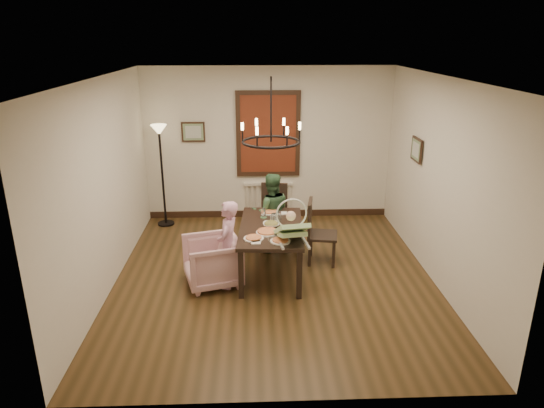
{
  "coord_description": "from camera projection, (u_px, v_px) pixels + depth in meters",
  "views": [
    {
      "loc": [
        -0.28,
        -6.23,
        3.3
      ],
      "look_at": [
        -0.02,
        0.2,
        1.05
      ],
      "focal_mm": 32.0,
      "sensor_mm": 36.0,
      "label": 1
    }
  ],
  "objects": [
    {
      "name": "drinking_glass",
      "position": [
        274.0,
        218.0,
        6.95
      ],
      "size": [
        0.08,
        0.08,
        0.15
      ],
      "primitive_type": "cylinder",
      "color": "silver",
      "rests_on": "dining_table"
    },
    {
      "name": "pizza_platter",
      "position": [
        267.0,
        232.0,
        6.62
      ],
      "size": [
        0.31,
        0.31,
        0.04
      ],
      "primitive_type": "cylinder",
      "color": "tan",
      "rests_on": "dining_table"
    },
    {
      "name": "baby_bouncer",
      "position": [
        292.0,
        227.0,
        6.3
      ],
      "size": [
        0.52,
        0.67,
        0.4
      ],
      "primitive_type": null,
      "rotation": [
        0.0,
        0.0,
        0.15
      ],
      "color": "#C0F0A6",
      "rests_on": "dining_table"
    },
    {
      "name": "room_shell",
      "position": [
        273.0,
        177.0,
        6.86
      ],
      "size": [
        4.51,
        5.0,
        2.81
      ],
      "color": "#4F361B",
      "rests_on": "ground"
    },
    {
      "name": "chandelier",
      "position": [
        271.0,
        142.0,
        6.47
      ],
      "size": [
        0.8,
        0.8,
        0.04
      ],
      "primitive_type": "torus",
      "color": "black",
      "rests_on": "room_shell"
    },
    {
      "name": "dining_table",
      "position": [
        271.0,
        232.0,
        6.9
      ],
      "size": [
        0.97,
        1.61,
        0.73
      ],
      "rotation": [
        0.0,
        0.0,
        -0.06
      ],
      "color": "black",
      "rests_on": "room_shell"
    },
    {
      "name": "chair_right",
      "position": [
        323.0,
        232.0,
        7.29
      ],
      "size": [
        0.51,
        0.51,
        0.99
      ],
      "primitive_type": null,
      "rotation": [
        0.0,
        0.0,
        1.39
      ],
      "color": "black",
      "rests_on": "room_shell"
    },
    {
      "name": "radiator",
      "position": [
        268.0,
        199.0,
        9.2
      ],
      "size": [
        0.92,
        0.12,
        0.62
      ],
      "primitive_type": null,
      "color": "silver",
      "rests_on": "room_shell"
    },
    {
      "name": "armchair",
      "position": [
        212.0,
        261.0,
        6.7
      ],
      "size": [
        0.92,
        0.9,
        0.68
      ],
      "primitive_type": "imported",
      "rotation": [
        0.0,
        0.0,
        -1.29
      ],
      "color": "beige",
      "rests_on": "room_shell"
    },
    {
      "name": "picture_right",
      "position": [
        417.0,
        150.0,
        7.36
      ],
      "size": [
        0.03,
        0.42,
        0.36
      ],
      "primitive_type": "cube",
      "rotation": [
        0.0,
        0.0,
        1.57
      ],
      "color": "black",
      "rests_on": "room_shell"
    },
    {
      "name": "chair_far",
      "position": [
        273.0,
        215.0,
        7.99
      ],
      "size": [
        0.5,
        0.5,
        0.99
      ],
      "primitive_type": null,
      "rotation": [
        0.0,
        0.0,
        -0.15
      ],
      "color": "black",
      "rests_on": "room_shell"
    },
    {
      "name": "seated_man",
      "position": [
        271.0,
        219.0,
        7.68
      ],
      "size": [
        0.56,
        0.45,
        1.07
      ],
      "primitive_type": "imported",
      "rotation": [
        0.0,
        0.0,
        3.24
      ],
      "color": "#365A39",
      "rests_on": "room_shell"
    },
    {
      "name": "elderly_woman",
      "position": [
        228.0,
        252.0,
        6.58
      ],
      "size": [
        0.32,
        0.42,
        1.02
      ],
      "primitive_type": "imported",
      "rotation": [
        0.0,
        0.0,
        -1.8
      ],
      "color": "#D798B6",
      "rests_on": "room_shell"
    },
    {
      "name": "window_blinds",
      "position": [
        268.0,
        134.0,
        8.77
      ],
      "size": [
        1.0,
        0.03,
        1.4
      ],
      "primitive_type": "cube",
      "color": "maroon",
      "rests_on": "room_shell"
    },
    {
      "name": "salad_bowl",
      "position": [
        271.0,
        224.0,
        6.84
      ],
      "size": [
        0.28,
        0.28,
        0.07
      ],
      "primitive_type": "imported",
      "color": "white",
      "rests_on": "dining_table"
    },
    {
      "name": "floor_lamp",
      "position": [
        163.0,
        177.0,
        8.63
      ],
      "size": [
        0.3,
        0.3,
        1.8
      ],
      "primitive_type": null,
      "color": "black",
      "rests_on": "room_shell"
    },
    {
      "name": "picture_back",
      "position": [
        193.0,
        132.0,
        8.71
      ],
      "size": [
        0.42,
        0.03,
        0.36
      ],
      "primitive_type": "cube",
      "color": "black",
      "rests_on": "room_shell"
    }
  ]
}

